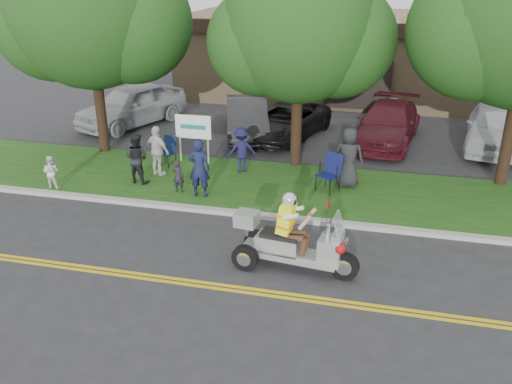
% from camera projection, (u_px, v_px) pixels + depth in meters
% --- Properties ---
extents(ground, '(120.00, 120.00, 0.00)m').
position_uv_depth(ground, '(219.00, 274.00, 12.16)').
color(ground, '#28282B').
rests_on(ground, ground).
extents(centerline_near, '(60.00, 0.10, 0.01)m').
position_uv_depth(centerline_near, '(211.00, 288.00, 11.64)').
color(centerline_near, gold).
rests_on(centerline_near, ground).
extents(centerline_far, '(60.00, 0.10, 0.01)m').
position_uv_depth(centerline_far, '(213.00, 284.00, 11.78)').
color(centerline_far, gold).
rests_on(centerline_far, ground).
extents(curb, '(60.00, 0.25, 0.12)m').
position_uv_depth(curb, '(252.00, 215.00, 14.86)').
color(curb, '#A8A89E').
rests_on(curb, ground).
extents(grass_verge, '(60.00, 4.00, 0.10)m').
position_uv_depth(grass_verge, '(268.00, 186.00, 16.78)').
color(grass_verge, '#134512').
rests_on(grass_verge, ground).
extents(commercial_building, '(18.00, 8.20, 4.00)m').
position_uv_depth(commercial_building, '(364.00, 55.00, 27.90)').
color(commercial_building, '#9E7F5B').
rests_on(commercial_building, ground).
extents(tree_left, '(6.62, 5.40, 7.78)m').
position_uv_depth(tree_left, '(92.00, 14.00, 17.92)').
color(tree_left, '#332114').
rests_on(tree_left, ground).
extents(tree_mid, '(5.88, 4.80, 7.05)m').
position_uv_depth(tree_mid, '(301.00, 32.00, 16.76)').
color(tree_mid, '#332114').
rests_on(tree_mid, ground).
extents(business_sign, '(1.25, 0.06, 1.75)m').
position_uv_depth(business_sign, '(193.00, 129.00, 18.19)').
color(business_sign, silver).
rests_on(business_sign, ground).
extents(trike_scooter, '(2.88, 1.04, 1.88)m').
position_uv_depth(trike_scooter, '(290.00, 243.00, 12.11)').
color(trike_scooter, black).
rests_on(trike_scooter, ground).
extents(lawn_chair_a, '(0.83, 0.83, 1.13)m').
position_uv_depth(lawn_chair_a, '(331.00, 170.00, 16.13)').
color(lawn_chair_a, black).
rests_on(lawn_chair_a, grass_verge).
extents(lawn_chair_b, '(0.64, 0.65, 0.97)m').
position_uv_depth(lawn_chair_b, '(168.00, 149.00, 18.19)').
color(lawn_chair_b, black).
rests_on(lawn_chair_b, grass_verge).
extents(spectator_adult_left, '(0.65, 0.44, 1.73)m').
position_uv_depth(spectator_adult_left, '(199.00, 168.00, 15.60)').
color(spectator_adult_left, '#161A3E').
rests_on(spectator_adult_left, grass_verge).
extents(spectator_adult_mid, '(0.84, 0.70, 1.57)m').
position_uv_depth(spectator_adult_mid, '(137.00, 158.00, 16.63)').
color(spectator_adult_mid, black).
rests_on(spectator_adult_mid, grass_verge).
extents(spectator_adult_right, '(1.03, 0.71, 1.62)m').
position_uv_depth(spectator_adult_right, '(157.00, 151.00, 17.19)').
color(spectator_adult_right, silver).
rests_on(spectator_adult_right, grass_verge).
extents(spectator_chair_a, '(1.11, 0.90, 1.50)m').
position_uv_depth(spectator_chair_a, '(242.00, 150.00, 17.48)').
color(spectator_chair_a, '#18163D').
rests_on(spectator_chair_a, grass_verge).
extents(spectator_chair_b, '(0.95, 0.66, 1.87)m').
position_uv_depth(spectator_chair_b, '(349.00, 157.00, 16.28)').
color(spectator_chair_b, '#232326').
rests_on(spectator_chair_b, grass_verge).
extents(child_left, '(0.37, 0.25, 0.99)m').
position_uv_depth(child_left, '(178.00, 176.00, 16.03)').
color(child_left, black).
rests_on(child_left, grass_verge).
extents(child_right, '(0.53, 0.43, 1.02)m').
position_uv_depth(child_right, '(51.00, 172.00, 16.32)').
color(child_right, white).
rests_on(child_right, grass_verge).
extents(parked_car_far_left, '(3.86, 5.49, 1.74)m').
position_uv_depth(parked_car_far_left, '(132.00, 105.00, 22.90)').
color(parked_car_far_left, '#A0A3A6').
rests_on(parked_car_far_left, ground).
extents(parked_car_left, '(2.78, 4.76, 1.48)m').
position_uv_depth(parked_car_left, '(247.00, 117.00, 21.51)').
color(parked_car_left, '#2B2C2E').
rests_on(parked_car_left, ground).
extents(parked_car_mid, '(3.44, 5.17, 1.32)m').
position_uv_depth(parked_car_mid, '(286.00, 121.00, 21.31)').
color(parked_car_mid, black).
rests_on(parked_car_mid, ground).
extents(parked_car_right, '(2.80, 5.33, 1.47)m').
position_uv_depth(parked_car_right, '(387.00, 124.00, 20.69)').
color(parked_car_right, '#4A111B').
rests_on(parked_car_right, ground).
extents(parked_car_far_right, '(2.68, 5.05, 1.64)m').
position_uv_depth(parked_car_far_right, '(494.00, 127.00, 20.01)').
color(parked_car_far_right, silver).
rests_on(parked_car_far_right, ground).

